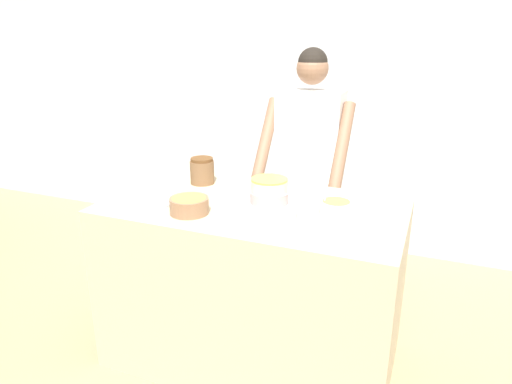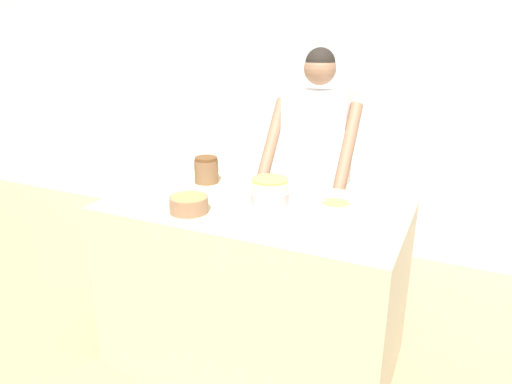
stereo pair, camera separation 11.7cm
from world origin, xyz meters
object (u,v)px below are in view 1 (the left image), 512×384
at_px(frosting_bowl_olive, 189,205).
at_px(cake, 269,194).
at_px(frosting_bowl_yellow, 336,208).
at_px(ceramic_plate, 150,203).
at_px(stoneware_jar, 202,171).
at_px(person_baker, 309,154).
at_px(drinking_glass, 304,207).

bearing_deg(frosting_bowl_olive, cake, 39.62).
xyz_separation_m(frosting_bowl_yellow, frosting_bowl_olive, (-0.65, -0.23, 0.00)).
relative_size(cake, ceramic_plate, 1.54).
xyz_separation_m(cake, stoneware_jar, (-0.47, 0.18, 0.02)).
relative_size(person_baker, drinking_glass, 10.70).
bearing_deg(drinking_glass, cake, 144.50).
height_order(person_baker, cake, person_baker).
xyz_separation_m(person_baker, drinking_glass, (0.24, -0.93, -0.00)).
bearing_deg(cake, frosting_bowl_olive, -140.38).
distance_m(frosting_bowl_yellow, frosting_bowl_olive, 0.69).
height_order(person_baker, frosting_bowl_olive, person_baker).
distance_m(cake, stoneware_jar, 0.51).
xyz_separation_m(person_baker, cake, (0.01, -0.77, -0.02)).
relative_size(frosting_bowl_yellow, frosting_bowl_olive, 0.85).
distance_m(frosting_bowl_olive, stoneware_jar, 0.47).
distance_m(frosting_bowl_olive, drinking_glass, 0.54).
xyz_separation_m(person_baker, stoneware_jar, (-0.46, -0.59, -0.01)).
height_order(person_baker, stoneware_jar, person_baker).
xyz_separation_m(frosting_bowl_yellow, drinking_glass, (-0.11, -0.13, 0.04)).
distance_m(frosting_bowl_yellow, stoneware_jar, 0.84).
distance_m(person_baker, stoneware_jar, 0.74).
xyz_separation_m(frosting_bowl_yellow, stoneware_jar, (-0.82, 0.21, 0.03)).
height_order(frosting_bowl_yellow, frosting_bowl_olive, frosting_bowl_yellow).
height_order(cake, ceramic_plate, cake).
bearing_deg(person_baker, cake, -88.95).
distance_m(frosting_bowl_yellow, ceramic_plate, 0.92).
bearing_deg(drinking_glass, frosting_bowl_yellow, 49.54).
height_order(person_baker, ceramic_plate, person_baker).
relative_size(frosting_bowl_yellow, drinking_glass, 1.04).
distance_m(drinking_glass, stoneware_jar, 0.78).
distance_m(frosting_bowl_yellow, drinking_glass, 0.18).
xyz_separation_m(frosting_bowl_olive, stoneware_jar, (-0.17, 0.44, 0.03)).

